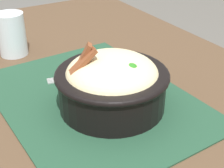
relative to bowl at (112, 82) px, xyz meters
name	(u,v)px	position (x,y,z in m)	size (l,w,h in m)	color
table	(91,126)	(0.03, 0.03, -0.11)	(1.40, 0.89, 0.72)	#4C3826
placemat	(94,98)	(0.04, 0.02, -0.06)	(0.47, 0.35, 0.00)	#1E422D
bowl	(112,82)	(0.00, 0.00, 0.00)	(0.22, 0.22, 0.13)	black
fork	(72,78)	(0.14, 0.02, -0.05)	(0.04, 0.13, 0.00)	#B8B8B8
drinking_glass	(12,37)	(0.35, 0.09, -0.01)	(0.07, 0.07, 0.11)	silver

